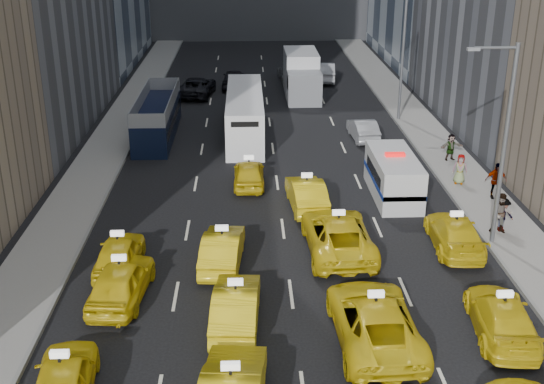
{
  "coord_description": "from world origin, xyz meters",
  "views": [
    {
      "loc": [
        -1.64,
        -15.12,
        13.71
      ],
      "look_at": [
        -0.53,
        13.69,
        2.0
      ],
      "focal_mm": 45.0,
      "sensor_mm": 36.0,
      "label": 1
    }
  ],
  "objects_px": {
    "nypd_van": "(393,177)",
    "box_truck": "(302,75)",
    "double_decker": "(157,116)",
    "city_bus": "(245,114)"
  },
  "relations": [
    {
      "from": "city_bus",
      "to": "double_decker",
      "type": "bearing_deg",
      "value": -175.74
    },
    {
      "from": "box_truck",
      "to": "nypd_van",
      "type": "bearing_deg",
      "value": -89.53
    },
    {
      "from": "nypd_van",
      "to": "city_bus",
      "type": "distance_m",
      "value": 13.54
    },
    {
      "from": "double_decker",
      "to": "box_truck",
      "type": "relative_size",
      "value": 1.25
    },
    {
      "from": "nypd_van",
      "to": "city_bus",
      "type": "xyz_separation_m",
      "value": [
        -7.74,
        11.1,
        0.36
      ]
    },
    {
      "from": "double_decker",
      "to": "box_truck",
      "type": "height_order",
      "value": "box_truck"
    },
    {
      "from": "nypd_van",
      "to": "box_truck",
      "type": "distance_m",
      "value": 21.97
    },
    {
      "from": "city_bus",
      "to": "box_truck",
      "type": "distance_m",
      "value": 11.61
    },
    {
      "from": "double_decker",
      "to": "city_bus",
      "type": "relative_size",
      "value": 0.87
    },
    {
      "from": "city_bus",
      "to": "box_truck",
      "type": "relative_size",
      "value": 1.44
    }
  ]
}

